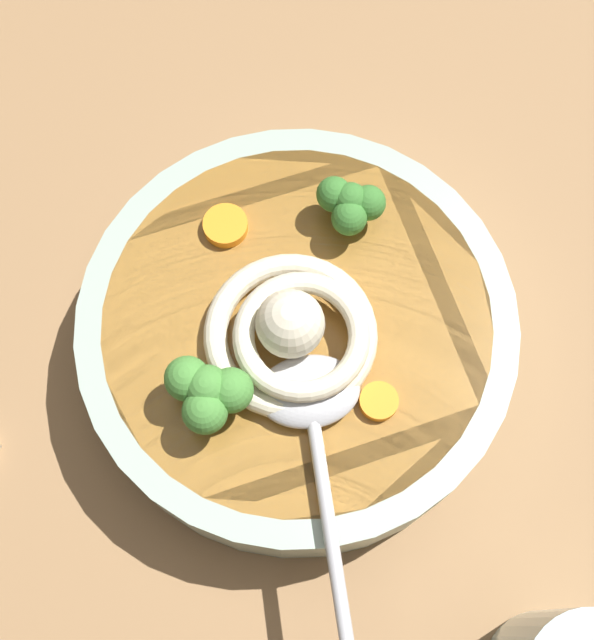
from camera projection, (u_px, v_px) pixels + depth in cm
name	position (u px, v px, depth cm)	size (l,w,h in cm)	color
table_slab	(267.00, 312.00, 59.06)	(99.00, 99.00, 3.77)	#936D47
soup_bowl	(297.00, 336.00, 53.15)	(26.97, 26.97, 6.05)	#9EB2A3
noodle_pile	(293.00, 333.00, 48.62)	(11.39, 11.16, 4.58)	beige
soup_spoon	(312.00, 415.00, 47.58)	(6.91, 17.53, 1.60)	#B7B7BC
broccoli_floret_front	(208.00, 392.00, 46.27)	(5.07, 4.36, 4.01)	#7A9E60
broccoli_floret_far	(350.00, 204.00, 50.73)	(4.30, 3.70, 3.40)	#7A9E60
carrot_slice_beside_chili	(379.00, 401.00, 48.34)	(2.28, 2.28, 0.64)	orange
carrot_slice_left	(226.00, 226.00, 52.18)	(2.82, 2.82, 0.74)	orange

